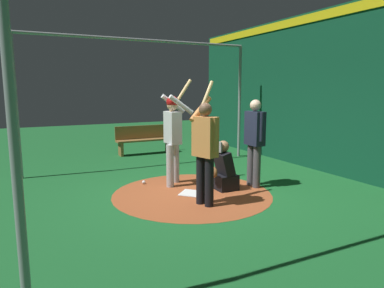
% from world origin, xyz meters
% --- Properties ---
extents(ground_plane, '(27.56, 27.56, 0.00)m').
position_xyz_m(ground_plane, '(0.00, 0.00, 0.00)').
color(ground_plane, '#195B28').
extents(dirt_circle, '(2.98, 2.98, 0.01)m').
position_xyz_m(dirt_circle, '(0.00, 0.00, 0.00)').
color(dirt_circle, '#9E4C28').
rests_on(dirt_circle, ground).
extents(home_plate, '(0.59, 0.59, 0.01)m').
position_xyz_m(home_plate, '(0.00, 0.00, 0.01)').
color(home_plate, white).
rests_on(home_plate, dirt_circle).
extents(batter, '(0.68, 0.49, 2.15)m').
position_xyz_m(batter, '(0.05, -0.75, 1.11)').
color(batter, '#B3B3B7').
rests_on(batter, ground).
extents(catcher, '(0.58, 0.40, 0.97)m').
position_xyz_m(catcher, '(-0.67, 0.03, 0.38)').
color(catcher, black).
rests_on(catcher, ground).
extents(umpire, '(0.22, 0.49, 1.74)m').
position_xyz_m(umpire, '(-1.34, 0.09, 0.98)').
color(umpire, '#4C4C51').
rests_on(umpire, ground).
extents(visitor, '(0.55, 0.59, 2.09)m').
position_xyz_m(visitor, '(0.08, 0.65, 1.01)').
color(visitor, black).
rests_on(visitor, ground).
extents(back_wall, '(0.23, 11.56, 3.76)m').
position_xyz_m(back_wall, '(-3.66, 0.00, 1.89)').
color(back_wall, '#0F472D').
rests_on(back_wall, ground).
extents(cage_frame, '(5.80, 5.48, 3.16)m').
position_xyz_m(cage_frame, '(0.00, 0.00, 2.20)').
color(cage_frame, gray).
rests_on(cage_frame, ground).
extents(bench, '(1.74, 0.36, 0.85)m').
position_xyz_m(bench, '(-0.54, -4.31, 0.45)').
color(bench, olive).
rests_on(bench, ground).
extents(baseball_0, '(0.07, 0.07, 0.07)m').
position_xyz_m(baseball_0, '(0.60, -1.04, 0.04)').
color(baseball_0, white).
rests_on(baseball_0, dirt_circle).
extents(baseball_1, '(0.07, 0.07, 0.07)m').
position_xyz_m(baseball_1, '(-0.46, -0.27, 0.04)').
color(baseball_1, white).
rests_on(baseball_1, dirt_circle).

